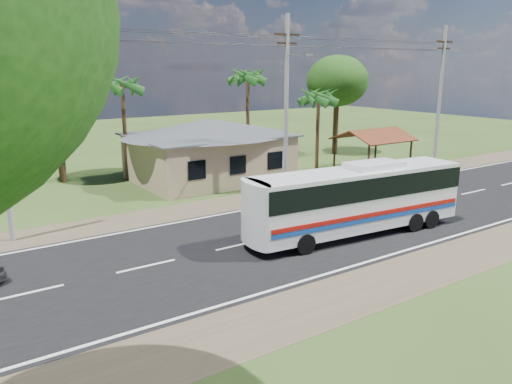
# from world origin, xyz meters

# --- Properties ---
(ground) EXTENTS (120.00, 120.00, 0.00)m
(ground) POSITION_xyz_m (0.00, 0.00, 0.00)
(ground) COLOR #2B4017
(ground) RESTS_ON ground
(road) EXTENTS (120.00, 16.00, 0.03)m
(road) POSITION_xyz_m (0.00, 0.00, 0.01)
(road) COLOR black
(road) RESTS_ON ground
(house) EXTENTS (12.40, 10.00, 5.00)m
(house) POSITION_xyz_m (1.00, 13.00, 2.64)
(house) COLOR tan
(house) RESTS_ON ground
(waiting_shed) EXTENTS (5.20, 4.48, 3.35)m
(waiting_shed) POSITION_xyz_m (13.00, 8.50, 2.73)
(waiting_shed) COLOR #332212
(waiting_shed) RESTS_ON ground
(concrete_barrier) EXTENTS (7.00, 0.30, 0.90)m
(concrete_barrier) POSITION_xyz_m (12.00, 5.60, 0.45)
(concrete_barrier) COLOR #9E9E99
(concrete_barrier) RESTS_ON ground
(utility_poles) EXTENTS (32.80, 2.22, 11.00)m
(utility_poles) POSITION_xyz_m (2.67, 6.49, 5.77)
(utility_poles) COLOR #9E9E99
(utility_poles) RESTS_ON ground
(palm_near) EXTENTS (2.80, 2.80, 6.70)m
(palm_near) POSITION_xyz_m (9.50, 11.00, 5.71)
(palm_near) COLOR #47301E
(palm_near) RESTS_ON ground
(palm_mid) EXTENTS (2.80, 2.80, 8.20)m
(palm_mid) POSITION_xyz_m (6.00, 15.50, 7.16)
(palm_mid) COLOR #47301E
(palm_mid) RESTS_ON ground
(palm_far) EXTENTS (2.80, 2.80, 7.70)m
(palm_far) POSITION_xyz_m (-4.00, 16.00, 6.68)
(palm_far) COLOR #47301E
(palm_far) RESTS_ON ground
(tree_behind_house) EXTENTS (6.00, 6.00, 9.61)m
(tree_behind_house) POSITION_xyz_m (-8.00, 18.00, 7.12)
(tree_behind_house) COLOR #47301E
(tree_behind_house) RESTS_ON ground
(tree_behind_shed) EXTENTS (5.60, 5.60, 9.02)m
(tree_behind_shed) POSITION_xyz_m (16.00, 16.00, 6.68)
(tree_behind_shed) COLOR #47301E
(tree_behind_shed) RESTS_ON ground
(coach_bus) EXTENTS (11.38, 3.37, 3.48)m
(coach_bus) POSITION_xyz_m (1.07, -1.79, 1.99)
(coach_bus) COLOR silver
(coach_bus) RESTS_ON ground
(motorcycle) EXTENTS (2.02, 1.23, 1.00)m
(motorcycle) POSITION_xyz_m (10.83, 5.41, 0.50)
(motorcycle) COLOR black
(motorcycle) RESTS_ON ground
(person) EXTENTS (0.74, 0.53, 1.89)m
(person) POSITION_xyz_m (7.60, 4.93, 0.95)
(person) COLOR #1B3199
(person) RESTS_ON ground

